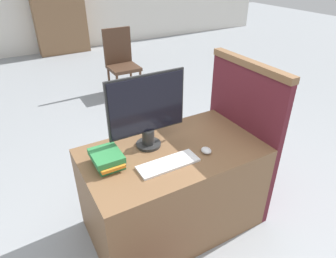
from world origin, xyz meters
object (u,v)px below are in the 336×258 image
at_px(keyboard, 168,164).
at_px(book_stack, 107,159).
at_px(mouse, 206,150).
at_px(far_chair, 121,59).
at_px(monitor, 147,110).

height_order(keyboard, book_stack, book_stack).
bearing_deg(book_stack, keyboard, -29.30).
distance_m(keyboard, book_stack, 0.40).
distance_m(keyboard, mouse, 0.30).
bearing_deg(keyboard, book_stack, 150.70).
bearing_deg(mouse, far_chair, 79.88).
bearing_deg(monitor, far_chair, 72.59).
height_order(mouse, book_stack, book_stack).
relative_size(monitor, far_chair, 0.58).
height_order(keyboard, mouse, mouse).
bearing_deg(monitor, book_stack, -166.70).
height_order(monitor, mouse, monitor).
xyz_separation_m(keyboard, mouse, (0.30, -0.01, 0.01)).
bearing_deg(mouse, book_stack, 162.52).
bearing_deg(far_chair, book_stack, -159.20).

